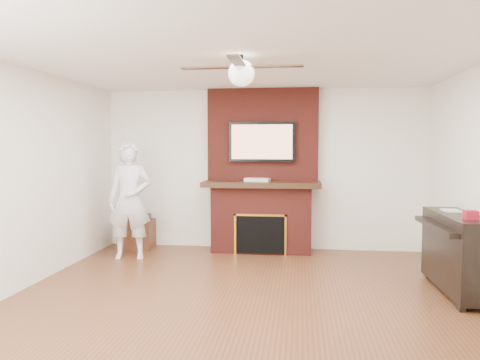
# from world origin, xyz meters

# --- Properties ---
(room_shell) EXTENTS (5.36, 5.86, 2.86)m
(room_shell) POSITION_xyz_m (0.00, 0.00, 1.25)
(room_shell) COLOR #562F19
(room_shell) RESTS_ON ground
(fireplace) EXTENTS (1.78, 0.64, 2.50)m
(fireplace) POSITION_xyz_m (0.00, 2.55, 1.00)
(fireplace) COLOR maroon
(fireplace) RESTS_ON ground
(tv) EXTENTS (1.00, 0.08, 0.60)m
(tv) POSITION_xyz_m (0.00, 2.50, 1.68)
(tv) COLOR black
(tv) RESTS_ON fireplace
(ceiling_fan) EXTENTS (1.21, 1.21, 0.31)m
(ceiling_fan) POSITION_xyz_m (-0.00, 0.00, 2.33)
(ceiling_fan) COLOR black
(ceiling_fan) RESTS_ON room_shell
(person) EXTENTS (0.68, 0.52, 1.68)m
(person) POSITION_xyz_m (-1.84, 1.80, 0.84)
(person) COLOR white
(person) RESTS_ON ground
(side_table) EXTENTS (0.50, 0.50, 0.54)m
(side_table) POSITION_xyz_m (-1.96, 2.48, 0.25)
(side_table) COLOR #512817
(side_table) RESTS_ON ground
(piano) EXTENTS (0.53, 1.34, 0.96)m
(piano) POSITION_xyz_m (2.29, 0.70, 0.47)
(piano) COLOR black
(piano) RESTS_ON ground
(cable_box) EXTENTS (0.40, 0.26, 0.05)m
(cable_box) POSITION_xyz_m (-0.06, 2.45, 1.11)
(cable_box) COLOR silver
(cable_box) RESTS_ON fireplace
(candle_orange) EXTENTS (0.06, 0.06, 0.11)m
(candle_orange) POSITION_xyz_m (-0.13, 2.34, 0.05)
(candle_orange) COLOR red
(candle_orange) RESTS_ON ground
(candle_green) EXTENTS (0.07, 0.07, 0.08)m
(candle_green) POSITION_xyz_m (-0.09, 2.31, 0.04)
(candle_green) COLOR #406C2B
(candle_green) RESTS_ON ground
(candle_cream) EXTENTS (0.08, 0.08, 0.12)m
(candle_cream) POSITION_xyz_m (0.18, 2.33, 0.06)
(candle_cream) COLOR beige
(candle_cream) RESTS_ON ground
(candle_blue) EXTENTS (0.06, 0.06, 0.09)m
(candle_blue) POSITION_xyz_m (0.20, 2.30, 0.04)
(candle_blue) COLOR #3647A3
(candle_blue) RESTS_ON ground
(candle_blue_extra) EXTENTS (0.06, 0.06, 0.09)m
(candle_blue_extra) POSITION_xyz_m (0.29, 2.30, 0.04)
(candle_blue_extra) COLOR #63359F
(candle_blue_extra) RESTS_ON ground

